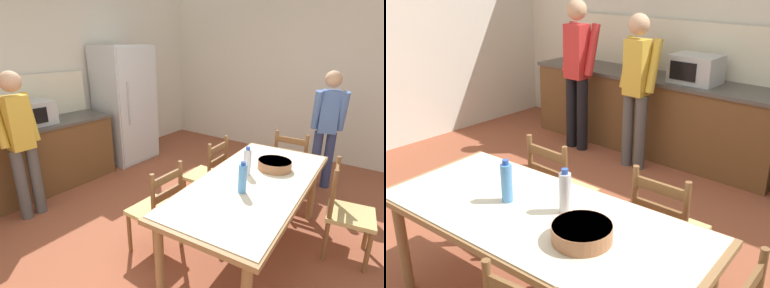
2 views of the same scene
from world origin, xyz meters
The scene contains 15 objects.
ground_plane centered at (0.00, 0.00, 0.00)m, with size 8.32×8.32×0.00m, color brown.
wall_back centered at (0.00, 2.66, 1.45)m, with size 6.52×0.12×2.90m, color silver.
wall_right centered at (3.26, 0.00, 1.45)m, with size 0.12×5.20×2.90m, color silver.
refrigerator centered at (1.23, 2.19, 0.95)m, with size 0.82×0.73×1.90m.
microwave centered at (-0.29, 2.21, 1.07)m, with size 0.50×0.39×0.30m.
dining_table centered at (0.23, -0.64, 0.68)m, with size 2.09×1.03×0.75m.
bottle_near_centre centered at (-0.02, -0.66, 0.88)m, with size 0.07×0.07×0.27m.
bottle_off_centre centered at (0.33, -0.52, 0.88)m, with size 0.07×0.07×0.27m.
serving_bowl centered at (0.59, -0.68, 0.81)m, with size 0.32×0.32×0.09m.
chair_side_far_left centered at (-0.28, 0.07, 0.44)m, with size 0.42×0.40×0.91m.
chair_side_far_right centered at (0.64, 0.13, 0.44)m, with size 0.43×0.41×0.91m.
chair_head_end centered at (1.54, -0.55, 0.44)m, with size 0.42×0.44×0.91m.
chair_side_near_right centered at (0.74, -1.35, 0.44)m, with size 0.48×0.46×0.91m.
person_at_counter centered at (-0.69, 1.69, 0.93)m, with size 0.42×0.29×1.66m.
person_by_table centered at (2.09, -0.78, 0.90)m, with size 0.35×0.45×1.60m.
Camera 1 is at (-2.03, -1.66, 1.92)m, focal length 28.00 mm.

